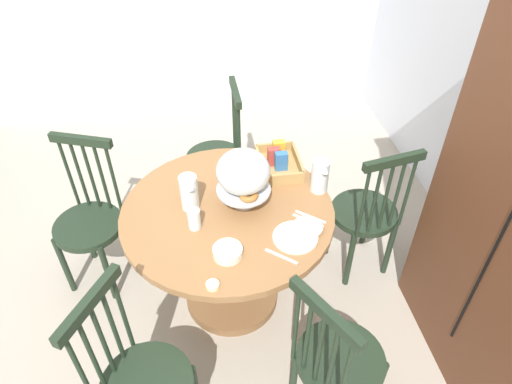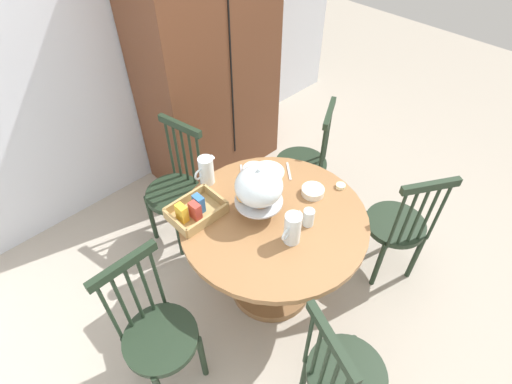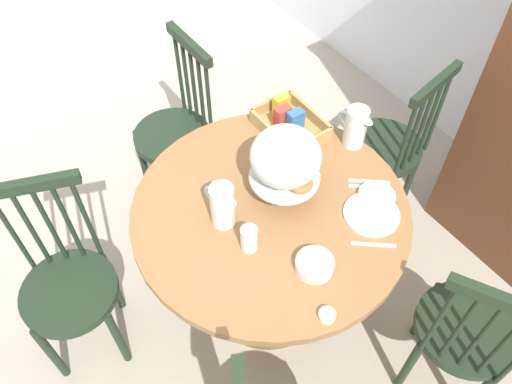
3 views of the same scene
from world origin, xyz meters
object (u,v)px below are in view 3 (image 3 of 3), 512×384
Objects in this scene: china_plate_large at (371,214)px; china_plate_small at (377,195)px; windsor_chair_far_side at (387,149)px; cereal_basket at (289,122)px; cereal_bowl at (315,265)px; windsor_chair_near_window at (69,287)px; butter_dish at (327,315)px; pastry_stand_with_dome at (286,159)px; orange_juice_pitcher at (222,207)px; milk_pitcher at (355,128)px; dining_table at (269,241)px; windsor_chair_host_seat at (176,134)px; windsor_chair_facing_door at (465,334)px; drinking_glass at (249,239)px.

china_plate_small is (-0.05, 0.07, 0.01)m from china_plate_large.
cereal_basket is (-0.18, -0.51, 0.33)m from windsor_chair_far_side.
cereal_basket reaches higher than cereal_bowl.
china_plate_small is at bearing 65.78° from windsor_chair_near_window.
butter_dish is at bearing -29.23° from cereal_basket.
orange_juice_pitcher is (-0.02, -0.28, -0.11)m from pastry_stand_with_dome.
milk_pitcher is 3.15× the size of butter_dish.
dining_table is 0.86m from windsor_chair_host_seat.
china_plate_small is (0.24, 0.28, -0.18)m from pastry_stand_with_dome.
china_plate_large reaches higher than dining_table.
cereal_basket is at bearing 150.77° from butter_dish.
windsor_chair_facing_door reaches higher than milk_pitcher.
china_plate_large is at bearing 57.80° from orange_juice_pitcher.
pastry_stand_with_dome is at bearing 71.99° from windsor_chair_near_window.
orange_juice_pitcher is at bearing -85.38° from windsor_chair_far_side.
windsor_chair_facing_door is 0.63m from china_plate_small.
windsor_chair_host_seat is at bearing 168.80° from drinking_glass.
cereal_basket reaches higher than china_plate_small.
china_plate_small is 2.50× the size of butter_dish.
pastry_stand_with_dome is (-0.79, -0.30, 0.49)m from windsor_chair_facing_door.
pastry_stand_with_dome is at bearing 86.26° from orange_juice_pitcher.
windsor_chair_near_window is 6.96× the size of cereal_bowl.
pastry_stand_with_dome is 5.73× the size of butter_dish.
cereal_basket reaches higher than butter_dish.
china_plate_large is 0.34m from cereal_bowl.
milk_pitcher is 0.86× the size of china_plate_large.
windsor_chair_far_side reaches higher than china_plate_small.
butter_dish is at bearing -13.57° from dining_table.
windsor_chair_near_window is 1.00× the size of windsor_chair_host_seat.
drinking_glass reaches higher than butter_dish.
cereal_basket is (-0.26, 0.52, -0.05)m from orange_juice_pitcher.
windsor_chair_near_window is (-0.32, -0.79, -0.05)m from dining_table.
cereal_basket is (-1.08, -0.06, 0.33)m from windsor_chair_facing_door.
dining_table is at bearing -118.31° from china_plate_small.
milk_pitcher is (-0.05, 0.42, -0.11)m from pastry_stand_with_dome.
milk_pitcher is at bearing 172.23° from windsor_chair_facing_door.
windsor_chair_near_window is at bearing -113.95° from orange_juice_pitcher.
drinking_glass is at bearing -139.41° from windsor_chair_facing_door.
butter_dish is (0.38, 0.06, -0.04)m from drinking_glass.
windsor_chair_near_window reaches higher than drinking_glass.
windsor_chair_facing_door is at bearing -26.76° from windsor_chair_far_side.
china_plate_large is at bearing 62.21° from windsor_chair_near_window.
windsor_chair_facing_door is 6.96× the size of cereal_bowl.
china_plate_small reaches higher than china_plate_large.
windsor_chair_far_side is at bearing 94.62° from orange_juice_pitcher.
china_plate_small is at bearing -54.03° from windsor_chair_far_side.
orange_juice_pitcher is at bearing -87.36° from milk_pitcher.
dining_table is 0.55m from butter_dish.
butter_dish is (0.80, -0.45, -0.03)m from cereal_basket.
pastry_stand_with_dome is 2.29× the size of china_plate_small.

